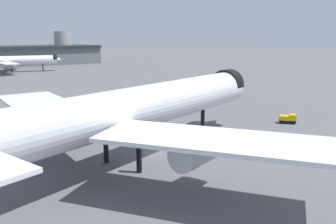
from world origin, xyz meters
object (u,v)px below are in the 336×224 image
at_px(airliner_far_taxiway, 15,61).
at_px(baggage_tug_wing, 288,119).
at_px(service_truck_front, 177,102).
at_px(airliner_near_gate, 133,110).

relative_size(airliner_far_taxiway, baggage_tug_wing, 12.23).
xyz_separation_m(airliner_far_taxiway, service_truck_front, (0.11, -118.51, -3.97)).
height_order(airliner_near_gate, service_truck_front, airliner_near_gate).
relative_size(service_truck_front, baggage_tug_wing, 1.70).
distance_m(airliner_near_gate, baggage_tug_wing, 37.24).
bearing_deg(airliner_far_taxiway, airliner_near_gate, -81.57).
relative_size(airliner_near_gate, airliner_far_taxiway, 1.43).
height_order(airliner_far_taxiway, baggage_tug_wing, airliner_far_taxiway).
distance_m(service_truck_front, baggage_tug_wing, 26.62).
height_order(airliner_near_gate, airliner_far_taxiway, airliner_near_gate).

